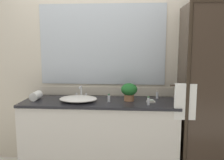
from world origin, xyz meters
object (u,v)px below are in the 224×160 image
sink_basin (78,99)px  amenity_bottle_shampoo (157,95)px  potted_plant (129,91)px  soap_dish (151,101)px  amenity_bottle_body_wash (148,101)px  rolled_towel_near_edge (36,96)px  faucet (81,94)px  amenity_bottle_lotion (109,98)px

sink_basin → amenity_bottle_shampoo: 0.96m
potted_plant → amenity_bottle_shampoo: 0.38m
potted_plant → soap_dish: size_ratio=2.06×
amenity_bottle_body_wash → rolled_towel_near_edge: 1.33m
faucet → soap_dish: 0.85m
amenity_bottle_body_wash → amenity_bottle_lotion: size_ratio=1.04×
soap_dish → amenity_bottle_lotion: amenity_bottle_lotion is taller
sink_basin → potted_plant: (0.59, 0.08, 0.09)m
amenity_bottle_body_wash → amenity_bottle_shampoo: (0.13, 0.34, -0.00)m
amenity_bottle_body_wash → amenity_bottle_shampoo: bearing=69.2°
faucet → amenity_bottle_shampoo: faucet is taller
amenity_bottle_shampoo → sink_basin: bearing=-165.9°
faucet → soap_dish: (0.84, -0.15, -0.04)m
sink_basin → amenity_bottle_shampoo: bearing=14.1°
faucet → rolled_towel_near_edge: (-0.52, -0.13, -0.00)m
faucet → soap_dish: size_ratio=1.70×
potted_plant → amenity_bottle_body_wash: potted_plant is taller
faucet → rolled_towel_near_edge: size_ratio=0.93×
amenity_bottle_lotion → sink_basin: bearing=-179.5°
amenity_bottle_body_wash → rolled_towel_near_edge: rolled_towel_near_edge is taller
sink_basin → rolled_towel_near_edge: bearing=175.1°
faucet → potted_plant: bearing=-8.4°
sink_basin → faucet: (0.00, 0.17, 0.02)m
sink_basin → amenity_bottle_body_wash: bearing=-7.8°
rolled_towel_near_edge → amenity_bottle_body_wash: bearing=-6.7°
potted_plant → amenity_bottle_shampoo: potted_plant is taller
amenity_bottle_lotion → amenity_bottle_shampoo: same height
amenity_bottle_body_wash → amenity_bottle_lotion: (-0.44, 0.11, -0.00)m
potted_plant → rolled_towel_near_edge: (-1.11, -0.04, -0.07)m
sink_basin → amenity_bottle_body_wash: (0.80, -0.11, 0.01)m
potted_plant → soap_dish: 0.28m
amenity_bottle_body_wash → amenity_bottle_shampoo: size_ratio=1.04×
faucet → amenity_bottle_body_wash: size_ratio=1.77×
sink_basin → amenity_bottle_lotion: bearing=0.5°
faucet → soap_dish: bearing=-9.8°
soap_dish → sink_basin: bearing=-178.3°
sink_basin → soap_dish: (0.84, 0.03, -0.02)m
sink_basin → amenity_bottle_shampoo: size_ratio=4.77×
faucet → amenity_bottle_shampoo: bearing=3.9°
amenity_bottle_lotion → faucet: bearing=154.9°
potted_plant → amenity_bottle_body_wash: bearing=-42.3°
amenity_bottle_body_wash → amenity_bottle_lotion: 0.46m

